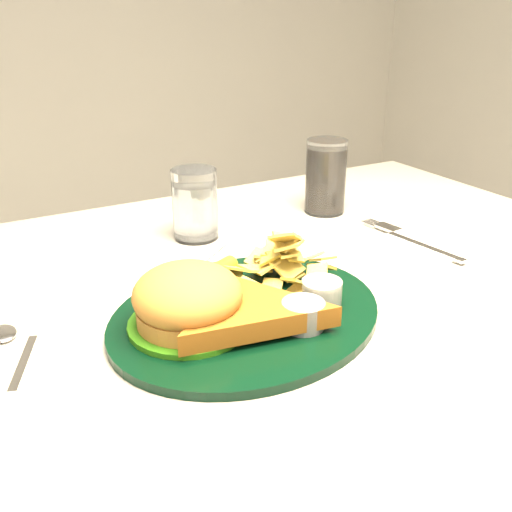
{
  "coord_description": "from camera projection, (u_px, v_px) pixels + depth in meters",
  "views": [
    {
      "loc": [
        -0.3,
        -0.56,
        1.08
      ],
      "look_at": [
        0.01,
        -0.02,
        0.8
      ],
      "focal_mm": 40.0,
      "sensor_mm": 36.0,
      "label": 1
    }
  ],
  "objects": [
    {
      "name": "table",
      "position": [
        246.0,
        510.0,
        0.86
      ],
      "size": [
        1.2,
        0.8,
        0.75
      ],
      "primitive_type": null,
      "color": "#ACA69B",
      "rests_on": "ground"
    },
    {
      "name": "dinner_plate",
      "position": [
        247.0,
        289.0,
        0.63
      ],
      "size": [
        0.39,
        0.35,
        0.07
      ],
      "primitive_type": null,
      "rotation": [
        0.0,
        0.0,
        0.27
      ],
      "color": "black",
      "rests_on": "table"
    },
    {
      "name": "water_glass",
      "position": [
        195.0,
        204.0,
        0.85
      ],
      "size": [
        0.09,
        0.09,
        0.11
      ],
      "primitive_type": "cylinder",
      "rotation": [
        0.0,
        0.0,
        0.37
      ],
      "color": "silver",
      "rests_on": "table"
    },
    {
      "name": "cola_glass",
      "position": [
        326.0,
        177.0,
        0.95
      ],
      "size": [
        0.07,
        0.07,
        0.12
      ],
      "primitive_type": "cylinder",
      "rotation": [
        0.0,
        0.0,
        -0.11
      ],
      "color": "black",
      "rests_on": "table"
    },
    {
      "name": "fork_napkin",
      "position": [
        420.0,
        244.0,
        0.83
      ],
      "size": [
        0.15,
        0.19,
        0.01
      ],
      "primitive_type": null,
      "rotation": [
        0.0,
        0.0,
        0.14
      ],
      "color": "silver",
      "rests_on": "table"
    },
    {
      "name": "spoon",
      "position": [
        23.0,
        361.0,
        0.56
      ],
      "size": [
        0.08,
        0.14,
        0.01
      ],
      "primitive_type": null,
      "rotation": [
        0.0,
        0.0,
        -0.36
      ],
      "color": "white",
      "rests_on": "table"
    },
    {
      "name": "wrapped_straw",
      "position": [
        195.0,
        268.0,
        0.76
      ],
      "size": [
        0.2,
        0.18,
        0.01
      ],
      "primitive_type": null,
      "rotation": [
        0.0,
        0.0,
        0.68
      ],
      "color": "white",
      "rests_on": "table"
    }
  ]
}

